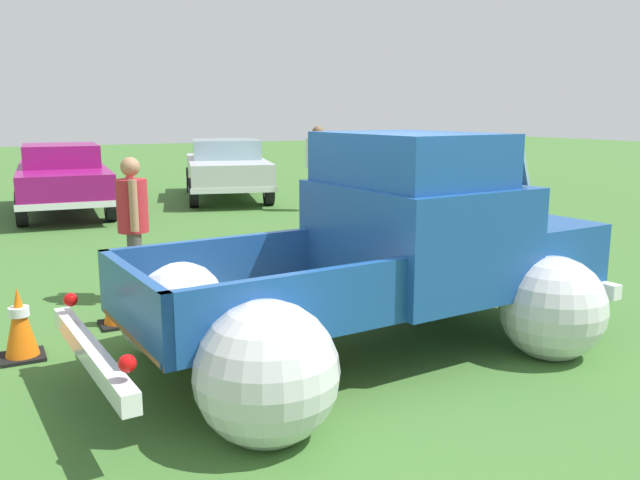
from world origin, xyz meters
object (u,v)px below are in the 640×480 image
lane_cone_0 (117,295)px  lane_cone_1 (20,324)px  show_car_1 (63,176)px  spectator_2 (133,220)px  show_car_2 (226,166)px  show_car_3 (380,163)px  spectator_1 (511,179)px  spectator_0 (318,162)px  vintage_pickup_truck (393,265)px

lane_cone_0 → lane_cone_1: bearing=-149.1°
show_car_1 → lane_cone_1: size_ratio=7.46×
spectator_2 → show_car_2: bearing=71.8°
show_car_3 → spectator_1: (-1.35, -6.28, 0.18)m
spectator_1 → spectator_0: bearing=154.2°
show_car_3 → show_car_2: bearing=-84.7°
show_car_3 → spectator_1: bearing=3.1°
show_car_3 → lane_cone_0: 11.71m
show_car_1 → show_car_2: bearing=105.7°
lane_cone_0 → vintage_pickup_truck: bearing=-40.1°
lane_cone_0 → spectator_2: bearing=66.2°
show_car_1 → show_car_2: (3.86, 0.75, 0.00)m
spectator_1 → lane_cone_1: 8.29m
show_car_3 → vintage_pickup_truck: bearing=-16.7°
lane_cone_1 → show_car_3: bearing=43.6°
spectator_0 → lane_cone_1: (-6.24, -6.55, -0.73)m
show_car_2 → lane_cone_0: bearing=-10.6°
spectator_0 → lane_cone_1: spectator_0 is taller
lane_cone_1 → spectator_1: bearing=17.6°
show_car_3 → lane_cone_1: (-9.22, -8.78, -0.47)m
show_car_3 → spectator_0: spectator_0 is taller
show_car_3 → spectator_0: (-2.98, -2.23, 0.26)m
show_car_1 → spectator_2: spectator_2 is taller
spectator_1 → show_car_3: bearing=120.1°
show_car_1 → spectator_0: bearing=70.6°
spectator_1 → spectator_2: bearing=-128.1°
show_car_1 → spectator_2: 7.36m
spectator_0 → lane_cone_0: (-5.33, -6.00, -0.73)m
show_car_2 → spectator_2: (-3.94, -8.11, 0.13)m
spectator_2 → lane_cone_1: (-1.27, -1.37, -0.60)m
vintage_pickup_truck → show_car_3: 11.77m
show_car_2 → show_car_3: size_ratio=1.06×
spectator_1 → lane_cone_1: bearing=-120.2°
spectator_1 → lane_cone_0: bearing=-122.1°
vintage_pickup_truck → spectator_2: 3.11m
spectator_2 → lane_cone_0: 1.08m
spectator_2 → lane_cone_1: bearing=-125.3°
show_car_1 → lane_cone_0: (-0.44, -8.18, -0.47)m
lane_cone_0 → lane_cone_1: size_ratio=1.00×
show_car_1 → spectator_1: bearing=51.0°
spectator_0 → show_car_2: bearing=51.2°
show_car_2 → lane_cone_1: size_ratio=7.67×
vintage_pickup_truck → lane_cone_1: bearing=153.6°
show_car_2 → lane_cone_1: (-5.21, -9.48, -0.47)m
show_car_2 → spectator_1: (2.67, -6.98, 0.18)m
show_car_2 → spectator_1: size_ratio=2.86×
show_car_1 → show_car_2: size_ratio=0.97×
show_car_2 → lane_cone_0: (-4.30, -8.93, -0.47)m
show_car_2 → spectator_0: bearing=34.5°
vintage_pickup_truck → show_car_3: vintage_pickup_truck is taller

